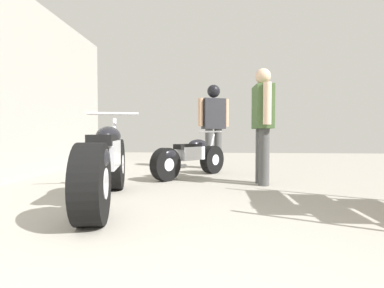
{
  "coord_description": "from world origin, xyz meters",
  "views": [
    {
      "loc": [
        0.2,
        -0.73,
        0.74
      ],
      "look_at": [
        -0.1,
        3.38,
        0.6
      ],
      "focal_mm": 26.79,
      "sensor_mm": 36.0,
      "label": 1
    }
  ],
  "objects": [
    {
      "name": "motorcycle_maroon_cruiser",
      "position": [
        -0.94,
        2.22,
        0.43
      ],
      "size": [
        0.82,
        2.2,
        1.03
      ],
      "color": "black",
      "rests_on": "ground_plane"
    },
    {
      "name": "mechanic_in_blue",
      "position": [
        0.93,
        3.56,
        0.97
      ],
      "size": [
        0.27,
        0.68,
        1.71
      ],
      "color": "#4C4C4C",
      "rests_on": "ground_plane"
    },
    {
      "name": "ground_plane",
      "position": [
        0.0,
        3.21,
        0.0
      ],
      "size": [
        15.39,
        15.39,
        0.0
      ],
      "primitive_type": "plane",
      "color": "#9E998E"
    },
    {
      "name": "mechanic_with_helmet",
      "position": [
        0.21,
        5.55,
        1.09
      ],
      "size": [
        0.7,
        0.42,
        1.82
      ],
      "color": "#4C4C4C",
      "rests_on": "ground_plane"
    },
    {
      "name": "motorcycle_black_naked",
      "position": [
        -0.21,
        4.21,
        0.34
      ],
      "size": [
        1.19,
        1.46,
        0.81
      ],
      "color": "black",
      "rests_on": "ground_plane"
    }
  ]
}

